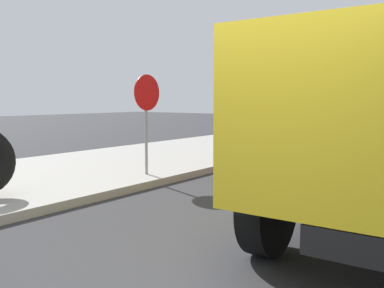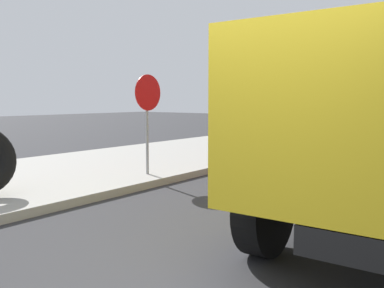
% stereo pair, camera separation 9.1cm
% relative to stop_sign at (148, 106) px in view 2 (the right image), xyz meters
% --- Properties ---
extents(stop_sign, '(0.76, 0.08, 2.13)m').
position_rel_stop_sign_xyz_m(stop_sign, '(0.00, 0.00, 0.00)').
color(stop_sign, gray).
rests_on(stop_sign, sidewalk_curb).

